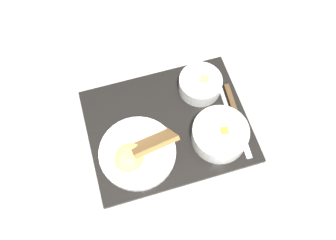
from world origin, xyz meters
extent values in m
plane|color=#ADA89E|center=(0.00, 0.00, 0.00)|extent=(4.00, 4.00, 0.00)
cube|color=black|center=(0.00, 0.00, 0.01)|extent=(0.43, 0.35, 0.01)
cylinder|color=white|center=(-0.11, 0.08, 0.04)|extent=(0.14, 0.14, 0.05)
torus|color=white|center=(-0.11, 0.08, 0.06)|extent=(0.14, 0.14, 0.01)
cylinder|color=#A8D184|center=(-0.12, 0.10, 0.06)|extent=(0.05, 0.05, 0.01)
cylinder|color=#A8D184|center=(-0.10, 0.08, 0.05)|extent=(0.06, 0.06, 0.02)
cylinder|color=#A8D184|center=(-0.09, 0.10, 0.05)|extent=(0.04, 0.04, 0.01)
cube|color=orange|center=(-0.11, 0.08, 0.06)|extent=(0.02, 0.02, 0.01)
cube|color=orange|center=(-0.12, 0.08, 0.06)|extent=(0.02, 0.02, 0.01)
cube|color=orange|center=(-0.11, 0.08, 0.06)|extent=(0.02, 0.02, 0.01)
cylinder|color=white|center=(-0.12, -0.07, 0.04)|extent=(0.11, 0.11, 0.05)
torus|color=white|center=(-0.12, -0.07, 0.06)|extent=(0.11, 0.11, 0.01)
cylinder|color=#B29342|center=(-0.12, -0.07, 0.04)|extent=(0.10, 0.10, 0.03)
cube|color=#D1B75B|center=(-0.13, -0.07, 0.05)|extent=(0.03, 0.03, 0.02)
cylinder|color=white|center=(0.10, 0.05, 0.02)|extent=(0.19, 0.19, 0.02)
ellipsoid|color=#EFC666|center=(0.12, 0.06, 0.05)|extent=(0.10, 0.10, 0.04)
cube|color=#A37038|center=(0.06, 0.05, 0.06)|extent=(0.12, 0.08, 0.09)
cube|color=silver|center=(-0.17, 0.09, 0.01)|extent=(0.03, 0.13, 0.00)
cube|color=#51381E|center=(-0.18, -0.01, 0.02)|extent=(0.02, 0.08, 0.01)
ellipsoid|color=silver|center=(-0.16, 0.05, 0.02)|extent=(0.04, 0.05, 0.01)
cube|color=silver|center=(-0.16, -0.01, 0.02)|extent=(0.02, 0.09, 0.01)
camera|label=1|loc=(0.13, 0.36, 0.85)|focal=38.00mm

